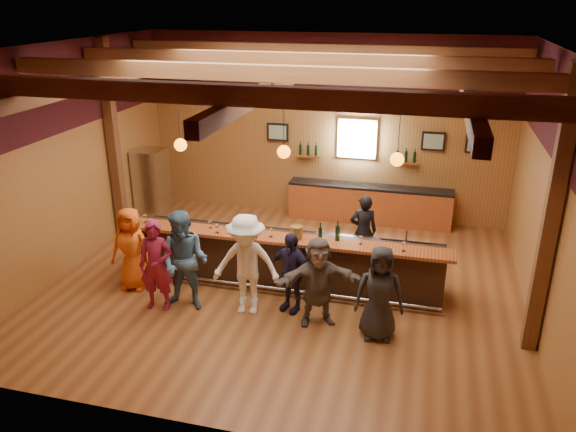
% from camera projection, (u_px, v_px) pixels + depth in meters
% --- Properties ---
extents(room, '(9.04, 9.00, 4.52)m').
position_uv_depth(room, '(285.00, 123.00, 9.88)').
color(room, brown).
rests_on(room, ground).
extents(bar_counter, '(6.30, 1.07, 1.11)m').
position_uv_depth(bar_counter, '(287.00, 258.00, 10.96)').
color(bar_counter, black).
rests_on(bar_counter, ground).
extents(back_bar_cabinet, '(4.00, 0.52, 0.95)m').
position_uv_depth(back_bar_cabinet, '(369.00, 204.00, 13.91)').
color(back_bar_cabinet, brown).
rests_on(back_bar_cabinet, ground).
extents(window, '(0.95, 0.09, 0.95)m').
position_uv_depth(window, '(357.00, 139.00, 13.63)').
color(window, silver).
rests_on(window, room).
extents(framed_pictures, '(5.35, 0.05, 0.45)m').
position_uv_depth(framed_pictures, '(393.00, 139.00, 13.40)').
color(framed_pictures, black).
rests_on(framed_pictures, room).
extents(wine_shelves, '(3.00, 0.18, 0.30)m').
position_uv_depth(wine_shelves, '(356.00, 157.00, 13.73)').
color(wine_shelves, brown).
rests_on(wine_shelves, room).
extents(pendant_lights, '(4.24, 0.24, 1.37)m').
position_uv_depth(pendant_lights, '(284.00, 151.00, 10.02)').
color(pendant_lights, black).
rests_on(pendant_lights, room).
extents(stainless_fridge, '(0.70, 0.70, 1.80)m').
position_uv_depth(stainless_fridge, '(152.00, 185.00, 13.97)').
color(stainless_fridge, silver).
rests_on(stainless_fridge, ground).
extents(customer_orange, '(0.82, 0.55, 1.64)m').
position_uv_depth(customer_orange, '(131.00, 249.00, 10.66)').
color(customer_orange, '#DE5914').
rests_on(customer_orange, ground).
extents(customer_redvest, '(0.66, 0.48, 1.69)m').
position_uv_depth(customer_redvest, '(156.00, 265.00, 9.94)').
color(customer_redvest, maroon).
rests_on(customer_redvest, ground).
extents(customer_denim, '(0.91, 0.71, 1.86)m').
position_uv_depth(customer_denim, '(185.00, 261.00, 9.92)').
color(customer_denim, '#45698A').
rests_on(customer_denim, ground).
extents(customer_white, '(1.26, 0.79, 1.86)m').
position_uv_depth(customer_white, '(247.00, 265.00, 9.78)').
color(customer_white, white).
rests_on(customer_white, ground).
extents(customer_navy, '(0.96, 0.65, 1.51)m').
position_uv_depth(customer_navy, '(291.00, 272.00, 9.90)').
color(customer_navy, '#211C39').
rests_on(customer_navy, ground).
extents(customer_brown, '(1.55, 0.99, 1.60)m').
position_uv_depth(customer_brown, '(318.00, 281.00, 9.49)').
color(customer_brown, '#5F534C').
rests_on(customer_brown, ground).
extents(customer_dark, '(0.86, 0.61, 1.63)m').
position_uv_depth(customer_dark, '(379.00, 293.00, 9.08)').
color(customer_dark, black).
rests_on(customer_dark, ground).
extents(bartender, '(0.64, 0.50, 1.56)m').
position_uv_depth(bartender, '(363.00, 231.00, 11.55)').
color(bartender, black).
rests_on(bartender, ground).
extents(ice_bucket, '(0.22, 0.22, 0.24)m').
position_uv_depth(ice_bucket, '(296.00, 232.00, 10.35)').
color(ice_bucket, brown).
rests_on(ice_bucket, bar_counter).
extents(bottle_a, '(0.07, 0.07, 0.34)m').
position_uv_depth(bottle_a, '(320.00, 233.00, 10.28)').
color(bottle_a, black).
rests_on(bottle_a, bar_counter).
extents(bottle_b, '(0.08, 0.08, 0.38)m').
position_uv_depth(bottle_b, '(337.00, 233.00, 10.26)').
color(bottle_b, black).
rests_on(bottle_b, bar_counter).
extents(glass_a, '(0.08, 0.08, 0.18)m').
position_uv_depth(glass_a, '(145.00, 216.00, 11.07)').
color(glass_a, silver).
rests_on(glass_a, bar_counter).
extents(glass_b, '(0.09, 0.09, 0.20)m').
position_uv_depth(glass_b, '(175.00, 220.00, 10.86)').
color(glass_b, silver).
rests_on(glass_b, bar_counter).
extents(glass_c, '(0.07, 0.07, 0.17)m').
position_uv_depth(glass_c, '(210.00, 222.00, 10.81)').
color(glass_c, silver).
rests_on(glass_c, bar_counter).
extents(glass_d, '(0.08, 0.08, 0.18)m').
position_uv_depth(glass_d, '(217.00, 226.00, 10.59)').
color(glass_d, silver).
rests_on(glass_d, bar_counter).
extents(glass_e, '(0.08, 0.08, 0.18)m').
position_uv_depth(glass_e, '(271.00, 231.00, 10.41)').
color(glass_e, silver).
rests_on(glass_e, bar_counter).
extents(glass_f, '(0.07, 0.07, 0.16)m').
position_uv_depth(glass_f, '(318.00, 234.00, 10.29)').
color(glass_f, silver).
rests_on(glass_f, bar_counter).
extents(glass_g, '(0.07, 0.07, 0.16)m').
position_uv_depth(glass_g, '(361.00, 238.00, 10.12)').
color(glass_g, silver).
rests_on(glass_g, bar_counter).
extents(glass_h, '(0.08, 0.08, 0.18)m').
position_uv_depth(glass_h, '(404.00, 244.00, 9.83)').
color(glass_h, silver).
rests_on(glass_h, bar_counter).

